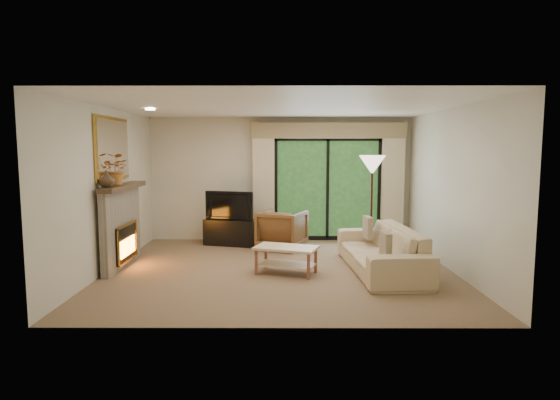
{
  "coord_description": "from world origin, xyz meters",
  "views": [
    {
      "loc": [
        0.03,
        -7.43,
        1.96
      ],
      "look_at": [
        0.0,
        0.3,
        1.1
      ],
      "focal_mm": 30.0,
      "sensor_mm": 36.0,
      "label": 1
    }
  ],
  "objects_px": {
    "media_console": "(231,232)",
    "coffee_table": "(286,260)",
    "sofa": "(381,249)",
    "armchair": "(282,230)"
  },
  "relations": [
    {
      "from": "media_console",
      "to": "armchair",
      "type": "xyz_separation_m",
      "value": [
        1.04,
        -0.39,
        0.12
      ]
    },
    {
      "from": "armchair",
      "to": "coffee_table",
      "type": "distance_m",
      "value": 1.82
    },
    {
      "from": "media_console",
      "to": "sofa",
      "type": "bearing_deg",
      "value": -23.35
    },
    {
      "from": "media_console",
      "to": "sofa",
      "type": "xyz_separation_m",
      "value": [
        2.6,
        -2.06,
        0.09
      ]
    },
    {
      "from": "sofa",
      "to": "coffee_table",
      "type": "distance_m",
      "value": 1.52
    },
    {
      "from": "sofa",
      "to": "armchair",
      "type": "bearing_deg",
      "value": -140.39
    },
    {
      "from": "armchair",
      "to": "media_console",
      "type": "bearing_deg",
      "value": 1.66
    },
    {
      "from": "sofa",
      "to": "coffee_table",
      "type": "relative_size",
      "value": 2.54
    },
    {
      "from": "media_console",
      "to": "coffee_table",
      "type": "height_order",
      "value": "media_console"
    },
    {
      "from": "armchair",
      "to": "sofa",
      "type": "distance_m",
      "value": 2.29
    }
  ]
}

